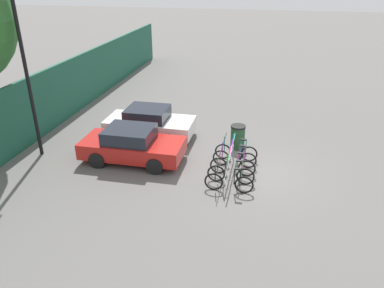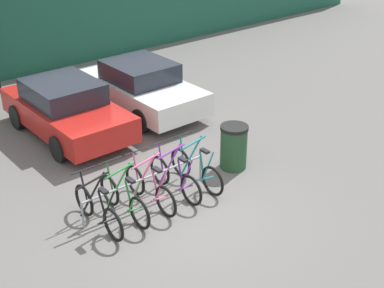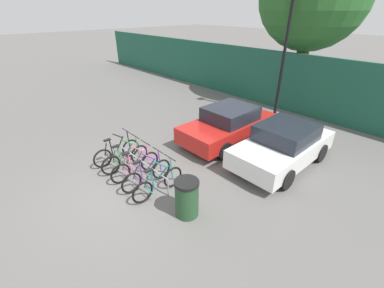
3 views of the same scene
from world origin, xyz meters
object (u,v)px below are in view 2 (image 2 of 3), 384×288
at_px(bicycle_pink, 150,188).
at_px(bicycle_purple, 175,178).
at_px(bicycle_teal, 196,169).
at_px(car_red, 66,109).
at_px(car_white, 142,87).
at_px(bike_rack, 146,181).
at_px(trash_bin, 234,147).
at_px(bicycle_green, 124,199).
at_px(bicycle_black, 98,210).

xyz_separation_m(bicycle_pink, bicycle_purple, (0.64, 0.00, 0.00)).
distance_m(bicycle_pink, bicycle_teal, 1.21).
bearing_deg(car_red, car_white, 0.88).
xyz_separation_m(bike_rack, trash_bin, (2.35, -0.09, 0.04)).
relative_size(car_red, car_white, 1.02).
relative_size(bicycle_green, bicycle_purple, 1.00).
height_order(bicycle_pink, trash_bin, bicycle_pink).
bearing_deg(bicycle_black, trash_bin, 2.62).
distance_m(bicycle_green, bicycle_pink, 0.62).
bearing_deg(bicycle_teal, bicycle_pink, 177.06).
bearing_deg(bicycle_black, bicycle_purple, 1.72).
distance_m(bike_rack, bicycle_purple, 0.65).
bearing_deg(bicycle_green, car_white, 48.68).
xyz_separation_m(bike_rack, bicycle_teal, (1.20, -0.15, -0.10)).
relative_size(bicycle_green, car_white, 0.44).
relative_size(bike_rack, bicycle_green, 1.72).
bearing_deg(bicycle_green, car_red, 74.48).
xyz_separation_m(bicycle_teal, car_white, (1.46, 4.08, 0.31)).
height_order(bicycle_green, trash_bin, bicycle_green).
bearing_deg(bicycle_black, bike_rack, 8.79).
bearing_deg(bicycle_black, car_white, 48.29).
height_order(bike_rack, bicycle_black, bicycle_black).
xyz_separation_m(bicycle_purple, bicycle_teal, (0.57, 0.00, 0.00)).
height_order(bike_rack, bicycle_pink, bicycle_pink).
height_order(bicycle_purple, bicycle_teal, same).
bearing_deg(bicycle_green, bike_rack, 10.94).
relative_size(bicycle_black, bicycle_purple, 1.00).
height_order(bicycle_green, car_white, car_white).
height_order(bicycle_pink, car_white, car_white).
bearing_deg(car_red, trash_bin, -62.99).
bearing_deg(car_white, bicycle_pink, -123.21).
distance_m(bicycle_green, bicycle_purple, 1.25).
relative_size(bike_rack, bicycle_pink, 1.72).
xyz_separation_m(bicycle_black, bicycle_pink, (1.19, 0.00, 0.00)).
xyz_separation_m(bicycle_black, bicycle_green, (0.58, 0.00, 0.00)).
bearing_deg(bicycle_teal, trash_bin, -0.17).
relative_size(bicycle_pink, trash_bin, 1.66).
xyz_separation_m(bicycle_black, bicycle_teal, (2.40, 0.00, 0.00)).
distance_m(bike_rack, bicycle_black, 1.21).
bearing_deg(bicycle_green, bicycle_black, 177.53).
distance_m(bicycle_black, bicycle_pink, 1.19).
xyz_separation_m(bike_rack, car_red, (0.31, 3.89, 0.22)).
bearing_deg(bicycle_purple, bicycle_teal, -0.29).
bearing_deg(bicycle_black, car_red, 71.20).
distance_m(bicycle_green, trash_bin, 2.97).
distance_m(bicycle_purple, bicycle_teal, 0.57).
bearing_deg(bicycle_black, bicycle_green, 1.72).
bearing_deg(trash_bin, bicycle_black, -179.11).
distance_m(bicycle_black, car_white, 5.63).
height_order(bicycle_teal, trash_bin, bicycle_teal).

